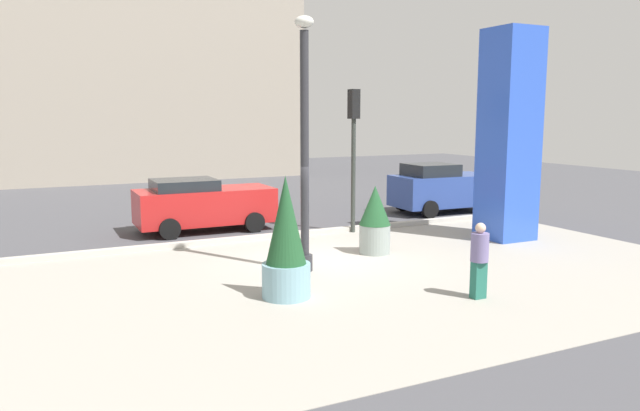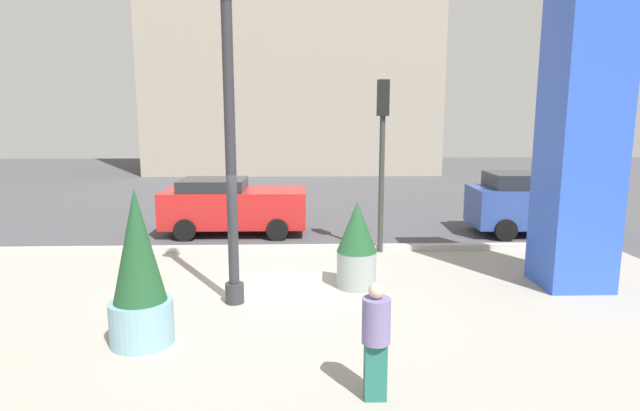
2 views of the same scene
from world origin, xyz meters
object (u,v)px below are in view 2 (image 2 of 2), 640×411
(lamp_post, at_px, (231,155))
(car_far_lane, at_px, (233,206))
(potted_plant_near_left, at_px, (357,245))
(potted_plant_mid_plaza, at_px, (139,275))
(traffic_light_far_side, at_px, (382,137))
(pedestrian_crossing, at_px, (376,336))
(art_pillar_blue, at_px, (580,140))
(car_intersection, at_px, (533,204))

(lamp_post, xyz_separation_m, car_far_lane, (-0.81, 6.05, -2.00))
(potted_plant_near_left, bearing_deg, car_far_lane, 122.05)
(potted_plant_near_left, relative_size, potted_plant_mid_plaza, 0.73)
(potted_plant_near_left, bearing_deg, potted_plant_mid_plaza, -144.61)
(potted_plant_mid_plaza, bearing_deg, traffic_light_far_side, 49.89)
(potted_plant_mid_plaza, height_order, traffic_light_far_side, traffic_light_far_side)
(lamp_post, xyz_separation_m, pedestrian_crossing, (2.23, -3.53, -2.01))
(potted_plant_near_left, xyz_separation_m, potted_plant_mid_plaza, (-3.68, -2.61, 0.22))
(potted_plant_near_left, bearing_deg, lamp_post, -160.87)
(potted_plant_near_left, xyz_separation_m, pedestrian_crossing, (-0.21, -4.38, -0.06))
(art_pillar_blue, relative_size, pedestrian_crossing, 3.95)
(potted_plant_near_left, distance_m, traffic_light_far_side, 3.67)
(lamp_post, xyz_separation_m, potted_plant_mid_plaza, (-1.23, -1.76, -1.73))
(traffic_light_far_side, relative_size, car_intersection, 1.14)
(lamp_post, xyz_separation_m, art_pillar_blue, (7.00, 0.83, 0.21))
(potted_plant_mid_plaza, distance_m, traffic_light_far_side, 7.40)
(lamp_post, distance_m, pedestrian_crossing, 4.63)
(potted_plant_near_left, distance_m, car_far_lane, 6.13)
(potted_plant_near_left, bearing_deg, car_intersection, 39.49)
(potted_plant_mid_plaza, bearing_deg, pedestrian_crossing, -26.99)
(lamp_post, distance_m, potted_plant_mid_plaza, 2.76)
(lamp_post, xyz_separation_m, traffic_light_far_side, (3.37, 3.70, 0.16))
(car_far_lane, bearing_deg, traffic_light_far_side, -29.23)
(art_pillar_blue, bearing_deg, pedestrian_crossing, -137.51)
(car_intersection, bearing_deg, car_far_lane, 177.85)
(car_far_lane, height_order, pedestrian_crossing, car_far_lane)
(lamp_post, xyz_separation_m, potted_plant_near_left, (2.45, 0.85, -1.95))
(potted_plant_near_left, relative_size, pedestrian_crossing, 1.18)
(potted_plant_mid_plaza, distance_m, pedestrian_crossing, 3.90)
(car_intersection, bearing_deg, lamp_post, -145.62)
(lamp_post, relative_size, potted_plant_near_left, 3.21)
(traffic_light_far_side, bearing_deg, car_far_lane, 150.77)
(art_pillar_blue, height_order, car_far_lane, art_pillar_blue)
(potted_plant_mid_plaza, bearing_deg, lamp_post, 55.06)
(art_pillar_blue, height_order, potted_plant_mid_plaza, art_pillar_blue)
(lamp_post, height_order, potted_plant_near_left, lamp_post)
(traffic_light_far_side, xyz_separation_m, car_intersection, (4.96, 2.00, -2.10))
(traffic_light_far_side, height_order, pedestrian_crossing, traffic_light_far_side)
(car_intersection, bearing_deg, art_pillar_blue, -105.38)
(potted_plant_near_left, bearing_deg, traffic_light_far_side, 71.98)
(art_pillar_blue, bearing_deg, potted_plant_near_left, 179.83)
(potted_plant_near_left, relative_size, car_intersection, 0.47)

